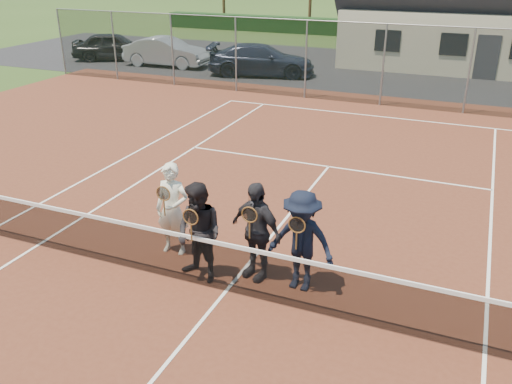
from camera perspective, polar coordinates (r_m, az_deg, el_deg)
ground at (r=27.69m, az=15.46°, el=11.91°), size 220.00×220.00×0.00m
court_surface at (r=9.40m, az=-3.16°, el=-10.45°), size 30.00×30.00×0.02m
tarmac_carpark at (r=28.47m, az=7.32°, el=12.87°), size 40.00×12.00×0.01m
hedge_row at (r=39.40m, az=18.23°, el=15.72°), size 40.00×1.20×1.10m
car_a at (r=31.22m, az=-14.74°, el=14.62°), size 4.64×3.36×1.47m
car_b at (r=28.87m, az=-9.42°, el=14.34°), size 4.43×1.73×1.44m
car_c at (r=26.22m, az=0.57°, el=13.72°), size 5.33×3.21×1.44m
court_markings at (r=9.39m, az=-3.16°, el=-10.37°), size 11.03×23.83×0.01m
tennis_net at (r=9.11m, az=-3.23°, el=-7.70°), size 11.68×0.08×1.10m
perimeter_fence at (r=21.09m, az=13.25°, el=12.87°), size 30.07×0.07×3.02m
player_a at (r=10.23m, az=-8.78°, el=-1.79°), size 0.69×0.52×1.80m
player_b at (r=9.32m, az=-5.97°, el=-4.32°), size 1.03×0.89×1.80m
player_c at (r=9.34m, az=-0.02°, el=-4.09°), size 1.14×0.75×1.80m
player_d at (r=9.05m, az=4.80°, el=-5.18°), size 1.20×0.73×1.80m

